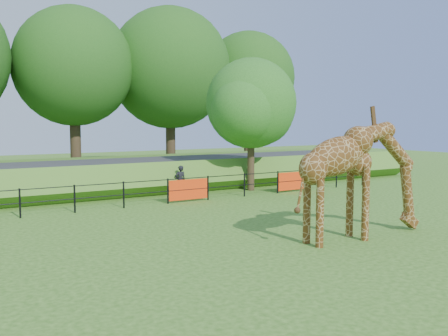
{
  "coord_description": "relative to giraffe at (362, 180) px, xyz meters",
  "views": [
    {
      "loc": [
        -7.29,
        -11.3,
        3.54
      ],
      "look_at": [
        1.5,
        2.67,
        2.0
      ],
      "focal_mm": 40.0,
      "sensor_mm": 36.0,
      "label": 1
    }
  ],
  "objects": [
    {
      "name": "tree_east",
      "position": [
        3.37,
        10.47,
        2.51
      ],
      "size": [
        5.4,
        4.71,
        6.76
      ],
      "color": "#332717",
      "rests_on": "ground"
    },
    {
      "name": "giraffe",
      "position": [
        0.0,
        0.0,
        0.0
      ],
      "size": [
        5.0,
        1.1,
        3.55
      ],
      "primitive_type": null,
      "rotation": [
        0.0,
        0.0,
        -0.04
      ],
      "color": "#583212",
      "rests_on": "ground"
    },
    {
      "name": "road",
      "position": [
        -4.23,
        14.84,
        -0.42
      ],
      "size": [
        40.0,
        5.0,
        0.12
      ],
      "primitive_type": "cube",
      "color": "#303032",
      "rests_on": "embankment"
    },
    {
      "name": "visitor",
      "position": [
        -0.7,
        10.65,
        -1.05
      ],
      "size": [
        0.56,
        0.39,
        1.45
      ],
      "primitive_type": "imported",
      "rotation": [
        0.0,
        0.0,
        3.06
      ],
      "color": "black",
      "rests_on": "ground"
    },
    {
      "name": "embankment",
      "position": [
        -4.23,
        16.34,
        -1.13
      ],
      "size": [
        40.0,
        9.0,
        1.3
      ],
      "primitive_type": "cube",
      "color": "#315F17",
      "rests_on": "ground"
    },
    {
      "name": "bg_tree_line",
      "position": [
        -2.34,
        22.84,
        5.42
      ],
      "size": [
        37.3,
        8.8,
        11.82
      ],
      "color": "#332717",
      "rests_on": "ground"
    },
    {
      "name": "perimeter_fence",
      "position": [
        -4.23,
        8.84,
        -1.23
      ],
      "size": [
        28.07,
        0.1,
        1.1
      ],
      "primitive_type": null,
      "color": "black",
      "rests_on": "ground"
    },
    {
      "name": "ground",
      "position": [
        -4.23,
        0.84,
        -1.78
      ],
      "size": [
        90.0,
        90.0,
        0.0
      ],
      "primitive_type": "plane",
      "color": "#315F17",
      "rests_on": "ground"
    }
  ]
}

